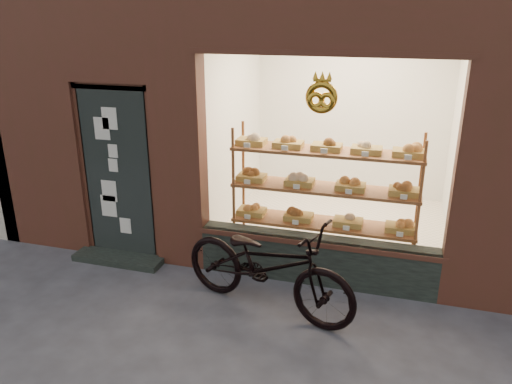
% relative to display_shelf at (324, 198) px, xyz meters
% --- Properties ---
extents(display_shelf, '(2.20, 0.45, 1.70)m').
position_rel_display_shelf_xyz_m(display_shelf, '(0.00, 0.00, 0.00)').
color(display_shelf, brown).
rests_on(display_shelf, ground).
extents(bicycle, '(2.08, 1.18, 1.04)m').
position_rel_display_shelf_xyz_m(bicycle, '(-0.38, -1.15, -0.36)').
color(bicycle, black).
rests_on(bicycle, ground).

